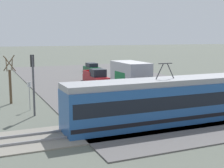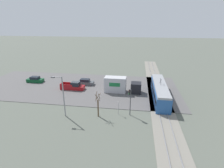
% 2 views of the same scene
% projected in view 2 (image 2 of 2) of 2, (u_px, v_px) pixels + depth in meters
% --- Properties ---
extents(ground_plane, '(320.00, 320.00, 0.00)m').
position_uv_depth(ground_plane, '(76.00, 86.00, 45.30)').
color(ground_plane, '#565B51').
extents(road_surface, '(21.93, 51.52, 0.08)m').
position_uv_depth(road_surface, '(76.00, 86.00, 45.28)').
color(road_surface, '#565454').
rests_on(road_surface, ground).
extents(rail_bed, '(66.99, 4.40, 0.22)m').
position_uv_depth(rail_bed, '(157.00, 91.00, 42.39)').
color(rail_bed, gray).
rests_on(rail_bed, ground).
extents(light_rail_tram, '(14.89, 2.76, 4.34)m').
position_uv_depth(light_rail_tram, '(160.00, 91.00, 37.71)').
color(light_rail_tram, '#235193').
rests_on(light_rail_tram, ground).
extents(box_truck, '(2.49, 8.55, 3.59)m').
position_uv_depth(box_truck, '(120.00, 85.00, 40.99)').
color(box_truck, black).
rests_on(box_truck, ground).
extents(pickup_truck, '(1.93, 5.81, 1.90)m').
position_uv_depth(pickup_truck, '(73.00, 86.00, 42.97)').
color(pickup_truck, maroon).
rests_on(pickup_truck, ground).
extents(sedan_car_0, '(1.84, 4.38, 1.56)m').
position_uv_depth(sedan_car_0, '(35.00, 80.00, 48.15)').
color(sedan_car_0, '#0C4723').
rests_on(sedan_car_0, ground).
extents(sedan_car_1, '(1.70, 4.59, 1.56)m').
position_uv_depth(sedan_car_1, '(85.00, 82.00, 46.16)').
color(sedan_car_1, '#4C5156').
rests_on(sedan_car_1, ground).
extents(traffic_light_pole, '(0.28, 0.47, 4.87)m').
position_uv_depth(traffic_light_pole, '(130.00, 99.00, 30.28)').
color(traffic_light_pole, '#47474C').
rests_on(traffic_light_pole, ground).
extents(street_tree, '(1.08, 0.90, 4.57)m').
position_uv_depth(street_tree, '(98.00, 106.00, 30.20)').
color(street_tree, brown).
rests_on(street_tree, ground).
extents(street_lamp_near_crossing, '(0.36, 1.95, 7.31)m').
position_uv_depth(street_lamp_near_crossing, '(62.00, 94.00, 29.60)').
color(street_lamp_near_crossing, gray).
rests_on(street_lamp_near_crossing, ground).
extents(no_parking_sign, '(0.32, 0.08, 2.46)m').
position_uv_depth(no_parking_sign, '(118.00, 107.00, 31.08)').
color(no_parking_sign, gray).
rests_on(no_parking_sign, ground).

